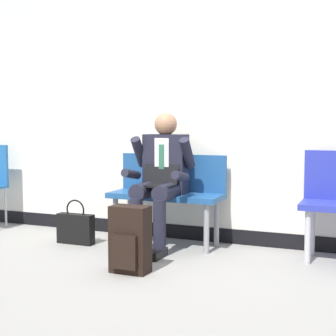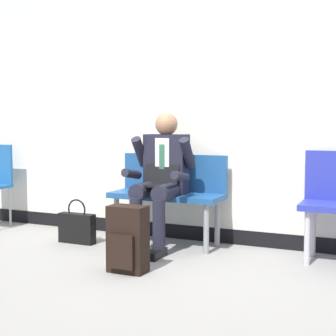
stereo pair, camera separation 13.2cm
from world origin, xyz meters
name	(u,v)px [view 1 (the left image)]	position (x,y,z in m)	size (l,w,h in m)	color
ground_plane	(175,255)	(0.00, 0.00, 0.00)	(18.00, 18.00, 0.00)	gray
station_wall	(200,82)	(0.00, 0.65, 1.55)	(6.80, 0.14, 3.11)	silver
bench_with_person	(168,190)	(-0.21, 0.37, 0.52)	(1.06, 0.42, 0.85)	navy
person_seated	(160,176)	(-0.21, 0.18, 0.67)	(0.57, 0.70, 1.24)	#1E1E2D
backpack	(130,240)	(-0.12, -0.62, 0.25)	(0.29, 0.21, 0.52)	black
handbag	(76,228)	(-1.03, 0.02, 0.15)	(0.37, 0.10, 0.43)	black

